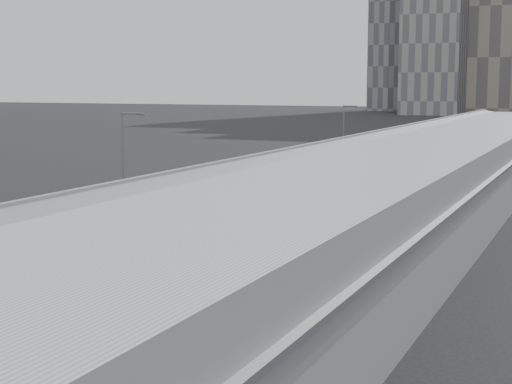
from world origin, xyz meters
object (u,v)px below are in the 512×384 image
Objects in this scene: bus_6 at (390,165)px; street_lamp_far at (345,134)px; bus_3 at (227,224)px; suv at (399,151)px; bus_4 at (303,194)px; street_lamp_near at (125,171)px; bus_2 at (129,257)px; bus_9 at (453,143)px; bus_8 at (432,149)px; shipping_container at (368,154)px; bus_5 at (347,180)px; bus_7 at (413,156)px.

street_lamp_far is at bearing 161.22° from bus_6.
suv is (-5.92, 74.54, -0.68)m from bus_3.
street_lamp_near is at bearing -105.35° from bus_4.
bus_2 reaches higher than bus_9.
street_lamp_near reaches higher than bus_8.
bus_4 is 2.08× the size of shipping_container.
bus_3 is 2.12× the size of suv.
bus_5 is (0.33, 39.68, -0.01)m from bus_2.
bus_7 is at bearing 63.96° from street_lamp_far.
bus_8 is 1.29× the size of street_lamp_near.
street_lamp_far is (-5.98, 46.05, 3.58)m from bus_3.
bus_3 is at bearing -58.57° from shipping_container.
bus_9 reaches higher than shipping_container.
bus_8 is at bearing 95.47° from bus_3.
bus_4 is 1.11× the size of bus_9.
bus_4 is 1.01× the size of bus_5.
bus_6 is (0.40, 44.48, 0.04)m from bus_3.
bus_2 is at bearing -84.25° from bus_3.
bus_5 reaches higher than bus_3.
street_lamp_near is 50.38m from street_lamp_far.
bus_5 is 58.60m from bus_9.
bus_2 is 1.00× the size of bus_5.
bus_4 is at bearing 95.41° from bus_3.
bus_8 is 1.40× the size of street_lamp_far.
bus_7 reaches higher than bus_3.
street_lamp_near is at bearing -101.96° from bus_6.
bus_4 is 1.42× the size of street_lamp_near.
bus_9 is 1.28× the size of street_lamp_near.
bus_8 reaches higher than shipping_container.
street_lamp_far is at bearing 102.75° from bus_3.
bus_9 is at bearing 80.43° from street_lamp_far.
suv is (-6.32, 30.06, -0.72)m from bus_6.
bus_7 reaches higher than bus_9.
shipping_container is 1.13× the size of suv.
bus_9 is at bearing 95.37° from shipping_container.
street_lamp_near is (-5.62, -62.68, 3.89)m from bus_7.
bus_3 is at bearing -85.67° from bus_5.
bus_4 is at bearing -56.39° from shipping_container.
bus_5 is (0.42, 26.98, 0.15)m from bus_3.
bus_4 is at bearing -95.77° from bus_6.
street_lamp_far reaches higher than bus_2.
bus_7 is 2.19× the size of suv.
street_lamp_far is at bearing -104.79° from suv.
street_lamp_far reaches higher than bus_8.
bus_6 is 30.72m from suv.
bus_5 is 31.37m from bus_7.
bus_4 is (-0.11, 27.98, 0.03)m from bus_2.
bus_8 is (-0.24, 84.52, -0.15)m from bus_2.
bus_6 is 19.31m from shipping_container.
bus_7 is 1.03× the size of bus_8.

